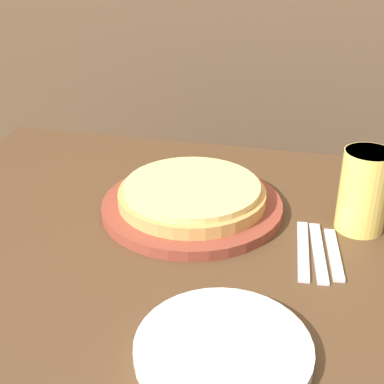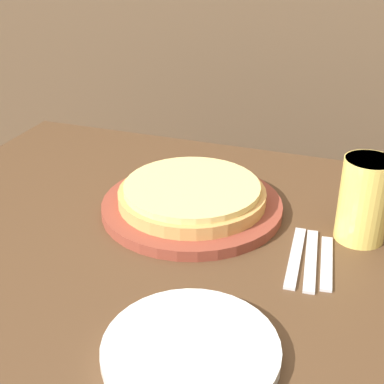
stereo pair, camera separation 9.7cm
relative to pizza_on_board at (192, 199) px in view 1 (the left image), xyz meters
The scene contains 6 objects.
pizza_on_board is the anchor object (origin of this frame).
beer_glass 0.31m from the pizza_on_board, ahead, with size 0.08×0.08×0.15m.
dinner_plate 0.37m from the pizza_on_board, 70.70° to the right, with size 0.23×0.23×0.02m.
fork 0.23m from the pizza_on_board, 23.27° to the right, with size 0.03×0.18×0.00m.
dinner_knife 0.25m from the pizza_on_board, 21.03° to the right, with size 0.04×0.18×0.00m.
spoon 0.28m from the pizza_on_board, 19.17° to the right, with size 0.03×0.15×0.00m.
Camera 1 is at (0.18, -0.75, 1.20)m, focal length 50.00 mm.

